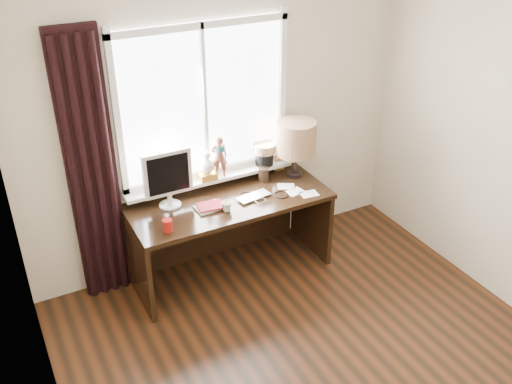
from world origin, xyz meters
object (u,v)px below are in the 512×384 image
desk (226,219)px  monitor (168,176)px  laptop (254,197)px  table_lamp (296,139)px  red_cup (168,225)px  mug (227,206)px

desk → monitor: 0.71m
laptop → desk: size_ratio=0.17×
table_lamp → monitor: bearing=179.1°
desk → monitor: size_ratio=3.47×
red_cup → table_lamp: table_lamp is taller
laptop → red_cup: bearing=-178.2°
mug → red_cup: bearing=-173.5°
desk → monitor: bearing=175.4°
desk → monitor: monitor is taller
laptop → table_lamp: table_lamp is taller
mug → red_cup: (-0.52, -0.06, 0.01)m
desk → red_cup: bearing=-153.6°
monitor → mug: bearing=-37.4°
mug → laptop: bearing=16.2°
desk → table_lamp: 0.93m
table_lamp → red_cup: bearing=-166.0°
mug → monitor: monitor is taller
red_cup → desk: red_cup is taller
mug → table_lamp: 0.91m
table_lamp → laptop: bearing=-160.1°
mug → desk: (0.10, 0.25, -0.29)m
desk → table_lamp: bearing=1.7°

